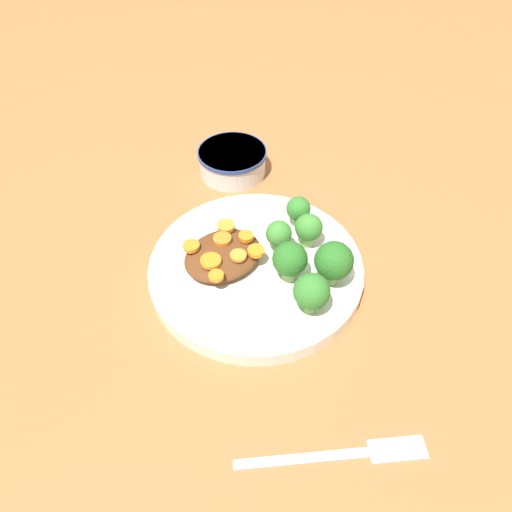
# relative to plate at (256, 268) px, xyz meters

# --- Properties ---
(ground_plane) EXTENTS (4.00, 4.00, 0.00)m
(ground_plane) POSITION_rel_plate_xyz_m (0.00, 0.00, -0.01)
(ground_plane) COLOR #9E6638
(plate) EXTENTS (0.28, 0.28, 0.03)m
(plate) POSITION_rel_plate_xyz_m (0.00, 0.00, 0.00)
(plate) COLOR white
(plate) RESTS_ON ground_plane
(dip_bowl) EXTENTS (0.11, 0.11, 0.04)m
(dip_bowl) POSITION_rel_plate_xyz_m (0.12, 0.19, 0.01)
(dip_bowl) COLOR silver
(dip_bowl) RESTS_ON ground_plane
(stew_mound) EXTENTS (0.11, 0.09, 0.02)m
(stew_mound) POSITION_rel_plate_xyz_m (-0.03, 0.03, 0.02)
(stew_mound) COLOR #5B3319
(stew_mound) RESTS_ON plate
(broccoli_floret_0) EXTENTS (0.04, 0.04, 0.06)m
(broccoli_floret_0) POSITION_rel_plate_xyz_m (-0.00, -0.10, 0.04)
(broccoli_floret_0) COLOR #759E51
(broccoli_floret_0) RESTS_ON plate
(broccoli_floret_1) EXTENTS (0.04, 0.04, 0.05)m
(broccoli_floret_1) POSITION_rel_plate_xyz_m (0.08, -0.02, 0.04)
(broccoli_floret_1) COLOR #7FA85B
(broccoli_floret_1) RESTS_ON plate
(broccoli_floret_2) EXTENTS (0.03, 0.03, 0.05)m
(broccoli_floret_2) POSITION_rel_plate_xyz_m (0.04, -0.00, 0.04)
(broccoli_floret_2) COLOR #759E51
(broccoli_floret_2) RESTS_ON plate
(broccoli_floret_3) EXTENTS (0.04, 0.04, 0.06)m
(broccoli_floret_3) POSITION_rel_plate_xyz_m (0.02, -0.04, 0.04)
(broccoli_floret_3) COLOR #7FA85B
(broccoli_floret_3) RESTS_ON plate
(broccoli_floret_4) EXTENTS (0.03, 0.03, 0.05)m
(broccoli_floret_4) POSITION_rel_plate_xyz_m (0.09, 0.02, 0.03)
(broccoli_floret_4) COLOR #759E51
(broccoli_floret_4) RESTS_ON plate
(broccoli_floret_5) EXTENTS (0.05, 0.05, 0.06)m
(broccoli_floret_5) POSITION_rel_plate_xyz_m (0.05, -0.08, 0.04)
(broccoli_floret_5) COLOR #759E51
(broccoli_floret_5) RESTS_ON plate
(carrot_slice_0) EXTENTS (0.02, 0.02, 0.01)m
(carrot_slice_0) POSITION_rel_plate_xyz_m (0.00, 0.06, 0.03)
(carrot_slice_0) COLOR orange
(carrot_slice_0) RESTS_ON stew_mound
(carrot_slice_1) EXTENTS (0.02, 0.02, 0.01)m
(carrot_slice_1) POSITION_rel_plate_xyz_m (-0.02, 0.04, 0.03)
(carrot_slice_1) COLOR orange
(carrot_slice_1) RESTS_ON stew_mound
(carrot_slice_2) EXTENTS (0.03, 0.03, 0.00)m
(carrot_slice_2) POSITION_rel_plate_xyz_m (-0.05, 0.02, 0.03)
(carrot_slice_2) COLOR orange
(carrot_slice_2) RESTS_ON stew_mound
(carrot_slice_3) EXTENTS (0.02, 0.02, 0.00)m
(carrot_slice_3) POSITION_rel_plate_xyz_m (-0.02, 0.01, 0.03)
(carrot_slice_3) COLOR orange
(carrot_slice_3) RESTS_ON stew_mound
(carrot_slice_4) EXTENTS (0.02, 0.02, 0.01)m
(carrot_slice_4) POSITION_rel_plate_xyz_m (-0.06, 0.06, 0.03)
(carrot_slice_4) COLOR orange
(carrot_slice_4) RESTS_ON stew_mound
(carrot_slice_5) EXTENTS (0.02, 0.02, 0.01)m
(carrot_slice_5) POSITION_rel_plate_xyz_m (-0.06, -0.00, 0.03)
(carrot_slice_5) COLOR orange
(carrot_slice_5) RESTS_ON stew_mound
(carrot_slice_6) EXTENTS (0.02, 0.02, 0.01)m
(carrot_slice_6) POSITION_rel_plate_xyz_m (0.01, 0.03, 0.03)
(carrot_slice_6) COLOR orange
(carrot_slice_6) RESTS_ON stew_mound
(carrot_slice_7) EXTENTS (0.02, 0.02, 0.01)m
(carrot_slice_7) POSITION_rel_plate_xyz_m (0.00, 0.00, 0.03)
(carrot_slice_7) COLOR orange
(carrot_slice_7) RESTS_ON stew_mound
(fork) EXTENTS (0.17, 0.13, 0.01)m
(fork) POSITION_rel_plate_xyz_m (-0.08, -0.24, -0.01)
(fork) COLOR silver
(fork) RESTS_ON ground_plane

